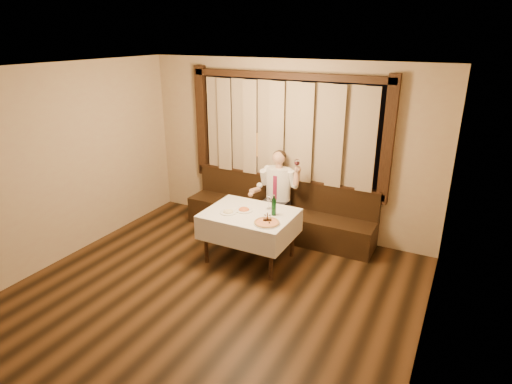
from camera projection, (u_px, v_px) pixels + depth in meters
The scene contains 10 objects.
room at pixel (221, 178), 5.25m from camera, with size 5.01×6.01×2.81m.
banquette at pixel (279, 215), 7.12m from camera, with size 3.20×0.61×0.94m.
dining_table at pixel (250, 219), 6.15m from camera, with size 1.27×0.97×0.76m.
pizza at pixel (267, 223), 5.75m from camera, with size 0.36×0.36×0.04m.
pasta_red at pixel (244, 208), 6.16m from camera, with size 0.25×0.25×0.09m.
pasta_cream at pixel (228, 211), 6.09m from camera, with size 0.24×0.24×0.08m.
green_bottle at pixel (274, 207), 5.98m from camera, with size 0.07×0.07×0.30m.
table_wine_glass at pixel (269, 199), 6.18m from camera, with size 0.08×0.08×0.21m.
cruet_caddy at pixel (267, 219), 5.79m from camera, with size 0.13×0.10×0.12m.
seated_man at pixel (277, 188), 6.87m from camera, with size 0.78×0.58×1.42m.
Camera 1 is at (2.65, -3.26, 3.18)m, focal length 30.00 mm.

